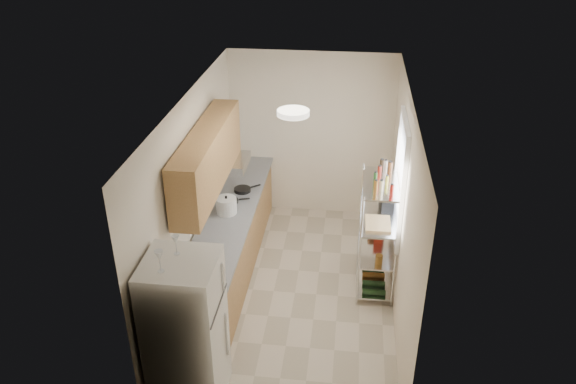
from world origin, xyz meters
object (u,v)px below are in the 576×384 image
(rice_cooker, at_px, (226,206))
(cutting_board, at_px, (378,224))
(espresso_machine, at_px, (387,197))
(refrigerator, at_px, (186,332))
(frying_pan_large, at_px, (230,201))

(rice_cooker, xyz_separation_m, cutting_board, (1.94, -0.25, 0.02))
(rice_cooker, height_order, espresso_machine, espresso_machine)
(refrigerator, relative_size, espresso_machine, 5.89)
(refrigerator, distance_m, cutting_board, 2.69)
(espresso_machine, bearing_deg, frying_pan_large, 170.29)
(cutting_board, height_order, espresso_machine, espresso_machine)
(frying_pan_large, bearing_deg, refrigerator, -106.57)
(frying_pan_large, height_order, cutting_board, cutting_board)
(frying_pan_large, relative_size, cutting_board, 0.59)
(refrigerator, height_order, frying_pan_large, refrigerator)
(espresso_machine, bearing_deg, cutting_board, -111.51)
(frying_pan_large, bearing_deg, espresso_machine, -20.57)
(rice_cooker, relative_size, espresso_machine, 0.95)
(refrigerator, relative_size, rice_cooker, 6.20)
(refrigerator, xyz_separation_m, cutting_board, (1.86, 1.93, 0.20))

